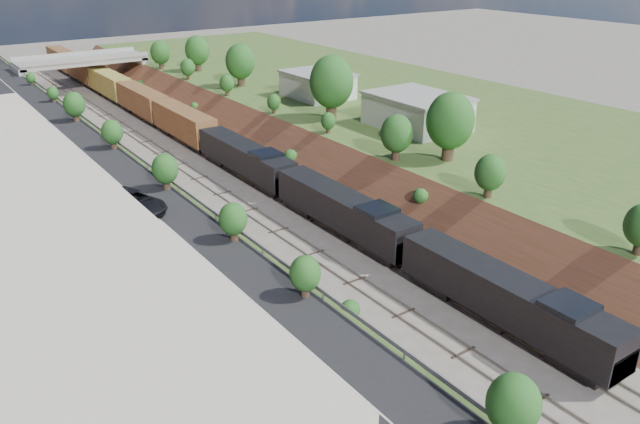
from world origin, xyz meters
The scene contains 15 objects.
platform_right centered at (33.00, 60.00, 2.50)m, with size 44.00×180.00×5.00m, color #3F5B25.
embankment_left centered at (-11.00, 60.00, 0.00)m, with size 7.07×180.00×7.07m, color brown.
embankment_right centered at (11.00, 60.00, 0.00)m, with size 7.07×180.00×7.07m, color brown.
rail_left_track centered at (-2.60, 60.00, 0.09)m, with size 1.58×180.00×0.18m, color gray.
rail_right_track centered at (2.60, 60.00, 0.09)m, with size 1.58×180.00×0.18m, color gray.
road centered at (-15.50, 60.00, 5.05)m, with size 8.00×180.00×0.10m, color black.
guardrail centered at (-11.40, 59.80, 5.55)m, with size 0.10×171.00×0.70m.
commercial_building centered at (-28.00, 38.00, 8.51)m, with size 14.30×62.30×7.00m.
overpass centered at (0.00, 122.00, 4.92)m, with size 24.50×8.30×7.40m.
white_building_near centered at (23.50, 52.00, 7.00)m, with size 9.00×12.00×4.00m, color silver.
white_building_far centered at (23.00, 74.00, 6.80)m, with size 8.00×10.00×3.60m, color silver.
tree_right_large centered at (17.00, 40.00, 9.38)m, with size 5.25×5.25×7.61m.
tree_left_crest centered at (-11.80, 20.00, 7.04)m, with size 2.45×2.45×3.55m.
freight_train centered at (2.60, 86.02, 2.72)m, with size 3.25×147.81×4.80m.
suv centered at (-16.82, 45.29, 6.08)m, with size 3.24×7.03×1.95m, color black.
Camera 1 is at (-32.32, -6.01, 26.97)m, focal length 35.00 mm.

